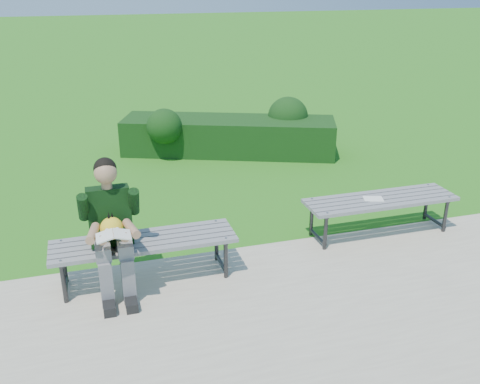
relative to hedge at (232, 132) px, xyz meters
name	(u,v)px	position (x,y,z in m)	size (l,w,h in m)	color
ground	(262,246)	(-0.64, -3.45, -0.36)	(80.00, 80.00, 0.00)	#357619
walkway	(328,337)	(-0.64, -5.20, -0.35)	(30.00, 3.50, 0.02)	#B1A497
hedge	(232,132)	(0.00, 0.00, 0.00)	(3.69, 2.16, 0.92)	#134212
bench_left	(144,245)	(-1.99, -3.83, 0.06)	(1.80, 0.50, 0.46)	gray
bench_right	(380,202)	(0.79, -3.57, 0.06)	(1.80, 0.50, 0.46)	gray
seated_boy	(111,225)	(-2.29, -3.92, 0.35)	(0.56, 0.76, 1.31)	gray
paper_sheet	(373,199)	(0.69, -3.57, 0.11)	(0.26, 0.22, 0.01)	white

